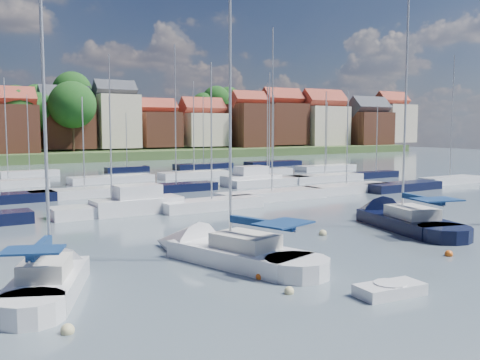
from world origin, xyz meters
TOP-DOWN VIEW (x-y plane):
  - ground at (0.00, 40.00)m, footprint 260.00×260.00m
  - sailboat_left at (-15.67, 3.19)m, footprint 6.03×9.42m
  - sailboat_centre at (-7.29, 3.86)m, footprint 5.98×11.79m
  - sailboat_navy at (7.77, 5.66)m, footprint 6.27×12.49m
  - tender at (-4.51, -5.04)m, footprint 2.95×1.62m
  - buoy_a at (-16.46, -2.14)m, footprint 0.46×0.46m
  - buoy_b at (-7.78, -2.71)m, footprint 0.41×0.41m
  - buoy_c at (-7.53, -0.30)m, footprint 0.43×0.43m
  - buoy_d at (3.21, -2.11)m, footprint 0.42×0.42m
  - buoy_e at (1.25, 5.56)m, footprint 0.49×0.49m
  - marina_field at (1.91, 35.15)m, footprint 79.62×41.41m
  - far_shore_town at (2.23, 132.67)m, footprint 212.46×90.00m

SIDE VIEW (x-z plane):
  - ground at x=0.00m, z-range 0.00..0.00m
  - buoy_a at x=-16.46m, z-range -0.23..0.23m
  - buoy_b at x=-7.78m, z-range -0.20..0.20m
  - buoy_c at x=-7.53m, z-range -0.21..0.21m
  - buoy_d at x=3.21m, z-range -0.21..0.21m
  - buoy_e at x=1.25m, z-range -0.25..0.25m
  - tender at x=-4.51m, z-range -0.07..0.54m
  - sailboat_navy at x=7.77m, z-range -8.00..8.71m
  - sailboat_centre at x=-7.29m, z-range -7.39..8.10m
  - sailboat_left at x=-15.67m, z-range -5.97..6.70m
  - marina_field at x=1.91m, z-range -7.53..8.40m
  - far_shore_town at x=2.23m, z-range -6.53..15.74m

